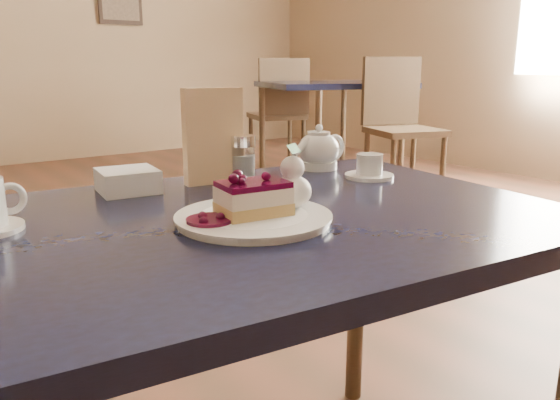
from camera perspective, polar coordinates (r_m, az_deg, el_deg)
main_table at (r=0.94m, az=-3.97°, el=-5.80°), size 1.18×0.87×0.68m
dessert_plate at (r=0.87m, az=-2.78°, el=-1.92°), size 0.25×0.25×0.01m
cheesecake_slice at (r=0.87m, az=-2.80°, el=0.17°), size 0.12×0.09×0.05m
whipped_cream at (r=0.91m, az=1.28°, el=0.92°), size 0.06×0.06×0.06m
berry_sauce at (r=0.84m, az=-7.36°, el=-2.09°), size 0.07×0.07×0.01m
tea_set at (r=1.30m, az=5.10°, el=4.78°), size 0.17×0.25×0.10m
menu_card at (r=1.16m, az=-6.99°, el=6.63°), size 0.13×0.04×0.20m
sugar_shaker at (r=1.17m, az=-3.87°, el=4.40°), size 0.05×0.05×0.10m
napkin_stack at (r=1.12m, az=-15.62°, el=1.96°), size 0.12×0.12×0.05m
bg_table_far_right at (r=4.47m, az=5.37°, el=2.90°), size 1.28×1.93×1.28m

